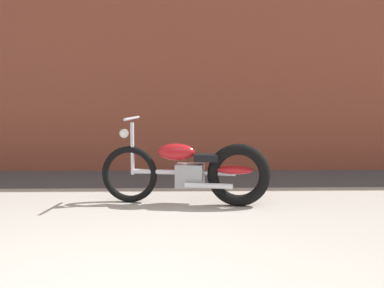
% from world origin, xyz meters
% --- Properties ---
extents(sidewalk_slab, '(36.00, 3.50, 0.01)m').
position_xyz_m(sidewalk_slab, '(0.00, 1.75, 0.00)').
color(sidewalk_slab, '#B2ADA3').
rests_on(sidewalk_slab, ground).
extents(brick_building_wall, '(36.00, 0.50, 5.66)m').
position_xyz_m(brick_building_wall, '(0.00, 5.20, 2.83)').
color(brick_building_wall, brown).
rests_on(brick_building_wall, ground).
extents(motorcycle_red, '(1.99, 0.67, 1.03)m').
position_xyz_m(motorcycle_red, '(0.64, 2.56, 0.40)').
color(motorcycle_red, black).
rests_on(motorcycle_red, ground).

